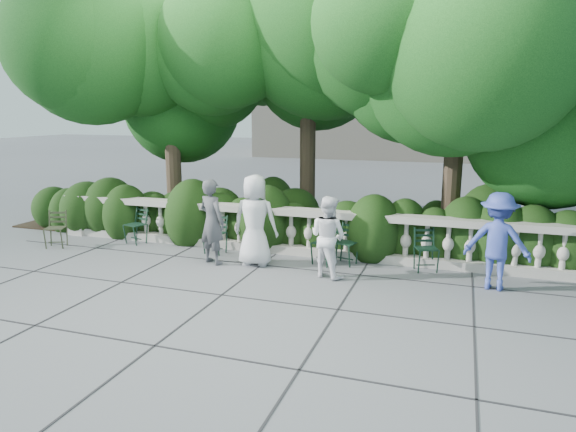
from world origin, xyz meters
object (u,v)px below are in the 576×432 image
(chair_c, at_px, (320,266))
(person_woman_grey, at_px, (212,222))
(chair_b, at_px, (131,245))
(chair_d, at_px, (427,273))
(chair_weathered, at_px, (55,249))
(chair_f, at_px, (342,266))
(person_casual_man, at_px, (328,237))
(person_businessman, at_px, (255,220))
(chair_a, at_px, (212,255))
(person_older_blue, at_px, (498,241))

(chair_c, height_order, person_woman_grey, person_woman_grey)
(chair_b, bearing_deg, chair_d, 16.52)
(chair_c, relative_size, chair_weathered, 1.00)
(chair_f, bearing_deg, person_woman_grey, -149.72)
(chair_d, distance_m, chair_weathered, 8.08)
(chair_c, height_order, chair_d, same)
(person_casual_man, bearing_deg, person_businessman, 13.60)
(chair_a, xyz_separation_m, person_businessman, (1.16, -0.34, 0.91))
(chair_c, bearing_deg, chair_f, 41.52)
(chair_d, height_order, person_casual_man, person_casual_man)
(chair_b, height_order, chair_d, same)
(chair_b, xyz_separation_m, chair_d, (6.63, 0.02, 0.00))
(chair_d, relative_size, chair_weathered, 1.00)
(chair_b, height_order, person_older_blue, person_older_blue)
(chair_a, bearing_deg, person_businessman, -10.88)
(chair_a, distance_m, chair_weathered, 3.63)
(chair_c, distance_m, chair_d, 2.08)
(chair_weathered, xyz_separation_m, person_businessman, (4.72, 0.35, 0.91))
(chair_weathered, xyz_separation_m, person_casual_man, (6.26, 0.12, 0.76))
(person_older_blue, bearing_deg, chair_c, 3.40)
(person_casual_man, bearing_deg, chair_weathered, 23.31)
(chair_weathered, xyz_separation_m, person_woman_grey, (3.86, 0.17, 0.86))
(chair_weathered, bearing_deg, chair_c, -15.94)
(chair_weathered, relative_size, person_businessman, 0.46)
(chair_f, xyz_separation_m, person_businessman, (-1.66, -0.47, 0.91))
(chair_d, bearing_deg, person_businessman, 168.69)
(chair_a, distance_m, person_woman_grey, 1.05)
(chair_a, relative_size, chair_weathered, 1.00)
(chair_a, relative_size, person_older_blue, 0.50)
(person_casual_man, xyz_separation_m, person_older_blue, (2.92, 0.27, 0.09))
(person_casual_man, bearing_deg, chair_a, 10.12)
(chair_d, xyz_separation_m, person_casual_man, (-1.77, -0.78, 0.76))
(person_woman_grey, bearing_deg, chair_a, -38.83)
(chair_b, relative_size, chair_d, 1.00)
(chair_b, bearing_deg, person_woman_grey, 0.48)
(chair_f, bearing_deg, person_older_blue, 7.03)
(person_businessman, bearing_deg, chair_c, -169.49)
(chair_a, xyz_separation_m, chair_weathered, (-3.56, -0.70, 0.00))
(chair_b, bearing_deg, person_casual_man, 7.53)
(person_businessman, bearing_deg, chair_b, -12.57)
(chair_a, relative_size, person_casual_man, 0.55)
(chair_b, relative_size, person_casual_man, 0.55)
(chair_f, distance_m, person_casual_man, 1.04)
(chair_f, bearing_deg, chair_b, -164.73)
(chair_b, height_order, chair_c, same)
(person_casual_man, bearing_deg, chair_c, -39.27)
(person_woman_grey, bearing_deg, chair_f, -144.01)
(chair_a, relative_size, person_woman_grey, 0.49)
(chair_weathered, height_order, person_casual_man, person_casual_man)
(chair_a, distance_m, person_businessman, 1.51)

